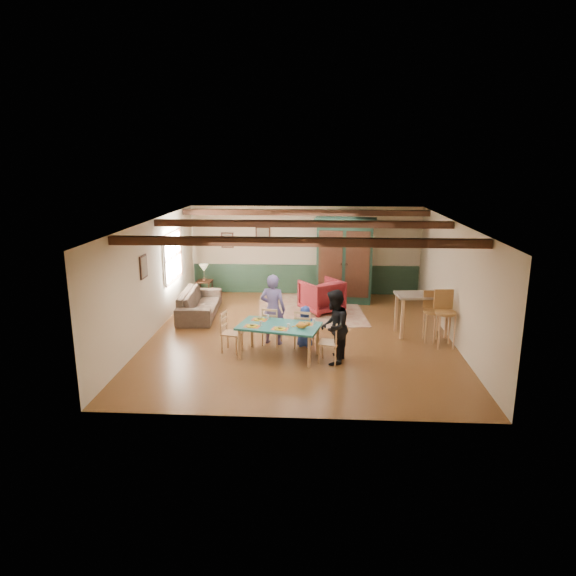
# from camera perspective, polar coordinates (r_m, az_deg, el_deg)

# --- Properties ---
(floor) EXTENTS (8.00, 8.00, 0.00)m
(floor) POSITION_cam_1_polar(r_m,az_deg,el_deg) (12.24, 1.38, -5.30)
(floor) COLOR #593319
(floor) RESTS_ON ground
(wall_back) EXTENTS (7.00, 0.02, 2.70)m
(wall_back) POSITION_cam_1_polar(r_m,az_deg,el_deg) (15.78, 1.94, 4.19)
(wall_back) COLOR beige
(wall_back) RESTS_ON floor
(wall_left) EXTENTS (0.02, 8.00, 2.70)m
(wall_left) POSITION_cam_1_polar(r_m,az_deg,el_deg) (12.48, -14.87, 1.05)
(wall_left) COLOR beige
(wall_left) RESTS_ON floor
(wall_right) EXTENTS (0.02, 8.00, 2.70)m
(wall_right) POSITION_cam_1_polar(r_m,az_deg,el_deg) (12.25, 18.00, 0.59)
(wall_right) COLOR beige
(wall_right) RESTS_ON floor
(ceiling) EXTENTS (7.00, 8.00, 0.02)m
(ceiling) POSITION_cam_1_polar(r_m,az_deg,el_deg) (11.62, 1.46, 7.35)
(ceiling) COLOR silver
(ceiling) RESTS_ON wall_back
(wainscot_back) EXTENTS (6.95, 0.03, 0.90)m
(wainscot_back) POSITION_cam_1_polar(r_m,az_deg,el_deg) (15.94, 1.91, 0.99)
(wainscot_back) COLOR #1B3122
(wainscot_back) RESTS_ON floor
(ceiling_beam_front) EXTENTS (6.95, 0.16, 0.16)m
(ceiling_beam_front) POSITION_cam_1_polar(r_m,az_deg,el_deg) (9.36, 0.96, 5.14)
(ceiling_beam_front) COLOR black
(ceiling_beam_front) RESTS_ON ceiling
(ceiling_beam_mid) EXTENTS (6.95, 0.16, 0.16)m
(ceiling_beam_mid) POSITION_cam_1_polar(r_m,az_deg,el_deg) (12.03, 1.52, 7.15)
(ceiling_beam_mid) COLOR black
(ceiling_beam_mid) RESTS_ON ceiling
(ceiling_beam_back) EXTENTS (6.95, 0.16, 0.16)m
(ceiling_beam_back) POSITION_cam_1_polar(r_m,az_deg,el_deg) (14.61, 1.87, 8.38)
(ceiling_beam_back) COLOR black
(ceiling_beam_back) RESTS_ON ceiling
(window_left) EXTENTS (0.06, 1.60, 1.30)m
(window_left) POSITION_cam_1_polar(r_m,az_deg,el_deg) (14.02, -12.67, 3.42)
(window_left) COLOR white
(window_left) RESTS_ON wall_left
(picture_left_wall) EXTENTS (0.04, 0.42, 0.52)m
(picture_left_wall) POSITION_cam_1_polar(r_m,az_deg,el_deg) (11.83, -15.74, 2.28)
(picture_left_wall) COLOR gray
(picture_left_wall) RESTS_ON wall_left
(picture_back_a) EXTENTS (0.45, 0.04, 0.55)m
(picture_back_a) POSITION_cam_1_polar(r_m,az_deg,el_deg) (15.76, -2.81, 5.83)
(picture_back_a) COLOR gray
(picture_back_a) RESTS_ON wall_back
(picture_back_b) EXTENTS (0.38, 0.04, 0.48)m
(picture_back_b) POSITION_cam_1_polar(r_m,az_deg,el_deg) (15.94, -6.75, 5.30)
(picture_back_b) COLOR gray
(picture_back_b) RESTS_ON wall_back
(dining_table) EXTENTS (1.84, 1.28, 0.70)m
(dining_table) POSITION_cam_1_polar(r_m,az_deg,el_deg) (10.86, -0.99, -5.91)
(dining_table) COLOR #1F635E
(dining_table) RESTS_ON floor
(dining_chair_far_left) EXTENTS (0.47, 0.49, 0.88)m
(dining_chair_far_left) POSITION_cam_1_polar(r_m,az_deg,el_deg) (11.54, -1.79, -4.20)
(dining_chair_far_left) COLOR tan
(dining_chair_far_left) RESTS_ON floor
(dining_chair_far_right) EXTENTS (0.47, 0.49, 0.88)m
(dining_chair_far_right) POSITION_cam_1_polar(r_m,az_deg,el_deg) (11.35, 1.81, -4.53)
(dining_chair_far_right) COLOR tan
(dining_chair_far_right) RESTS_ON floor
(dining_chair_end_left) EXTENTS (0.49, 0.47, 0.88)m
(dining_chair_end_left) POSITION_cam_1_polar(r_m,az_deg,el_deg) (11.18, -6.27, -4.91)
(dining_chair_end_left) COLOR tan
(dining_chair_end_left) RESTS_ON floor
(dining_chair_end_right) EXTENTS (0.49, 0.47, 0.88)m
(dining_chair_end_right) POSITION_cam_1_polar(r_m,az_deg,el_deg) (10.58, 4.58, -5.97)
(dining_chair_end_right) COLOR tan
(dining_chair_end_right) RESTS_ON floor
(person_man) EXTENTS (0.66, 0.50, 1.61)m
(person_man) POSITION_cam_1_polar(r_m,az_deg,el_deg) (11.50, -1.69, -2.39)
(person_man) COLOR #61538F
(person_man) RESTS_ON floor
(person_woman) EXTENTS (0.73, 0.86, 1.54)m
(person_woman) POSITION_cam_1_polar(r_m,az_deg,el_deg) (10.46, 5.12, -4.34)
(person_woman) COLOR black
(person_woman) RESTS_ON floor
(person_child) EXTENTS (0.51, 0.39, 0.94)m
(person_child) POSITION_cam_1_polar(r_m,az_deg,el_deg) (11.41, 1.90, -4.30)
(person_child) COLOR #27419F
(person_child) RESTS_ON floor
(cat) EXTENTS (0.36, 0.20, 0.17)m
(cat) POSITION_cam_1_polar(r_m,az_deg,el_deg) (10.50, 1.53, -4.13)
(cat) COLOR orange
(cat) RESTS_ON dining_table
(place_setting_near_left) EXTENTS (0.42, 0.35, 0.11)m
(place_setting_near_left) POSITION_cam_1_polar(r_m,az_deg,el_deg) (10.68, -4.00, -4.01)
(place_setting_near_left) COLOR gold
(place_setting_near_left) RESTS_ON dining_table
(place_setting_near_center) EXTENTS (0.42, 0.35, 0.11)m
(place_setting_near_center) POSITION_cam_1_polar(r_m,az_deg,el_deg) (10.49, -0.89, -4.31)
(place_setting_near_center) COLOR gold
(place_setting_near_center) RESTS_ON dining_table
(place_setting_far_left) EXTENTS (0.42, 0.35, 0.11)m
(place_setting_far_left) POSITION_cam_1_polar(r_m,az_deg,el_deg) (11.09, -3.18, -3.30)
(place_setting_far_left) COLOR gold
(place_setting_far_left) RESTS_ON dining_table
(place_setting_far_right) EXTENTS (0.42, 0.35, 0.11)m
(place_setting_far_right) POSITION_cam_1_polar(r_m,az_deg,el_deg) (10.81, 1.96, -3.75)
(place_setting_far_right) COLOR gold
(place_setting_far_right) RESTS_ON dining_table
(area_rug) EXTENTS (3.15, 3.62, 0.01)m
(area_rug) POSITION_cam_1_polar(r_m,az_deg,el_deg) (14.34, 2.45, -2.35)
(area_rug) COLOR #BEAE89
(area_rug) RESTS_ON floor
(armoire) EXTENTS (1.80, 0.89, 2.45)m
(armoire) POSITION_cam_1_polar(r_m,az_deg,el_deg) (14.93, 6.31, 3.06)
(armoire) COLOR #122E22
(armoire) RESTS_ON floor
(armchair) EXTENTS (1.36, 1.37, 0.90)m
(armchair) POSITION_cam_1_polar(r_m,az_deg,el_deg) (14.00, 3.75, -0.89)
(armchair) COLOR #4A0E16
(armchair) RESTS_ON floor
(sofa) EXTENTS (1.04, 2.35, 0.67)m
(sofa) POSITION_cam_1_polar(r_m,az_deg,el_deg) (13.90, -9.79, -1.67)
(sofa) COLOR #403228
(sofa) RESTS_ON floor
(end_table) EXTENTS (0.47, 0.47, 0.54)m
(end_table) POSITION_cam_1_polar(r_m,az_deg,el_deg) (15.60, -9.24, -0.15)
(end_table) COLOR black
(end_table) RESTS_ON floor
(table_lamp) EXTENTS (0.28, 0.28, 0.50)m
(table_lamp) POSITION_cam_1_polar(r_m,az_deg,el_deg) (15.49, -9.32, 1.71)
(table_lamp) COLOR beige
(table_lamp) RESTS_ON end_table
(counter_table) EXTENTS (1.28, 0.84, 1.00)m
(counter_table) POSITION_cam_1_polar(r_m,az_deg,el_deg) (12.55, 14.56, -2.87)
(counter_table) COLOR tan
(counter_table) RESTS_ON floor
(bar_stool_left) EXTENTS (0.43, 0.47, 1.16)m
(bar_stool_left) POSITION_cam_1_polar(r_m,az_deg,el_deg) (12.12, 15.72, -3.16)
(bar_stool_left) COLOR #A0713E
(bar_stool_left) RESTS_ON floor
(bar_stool_right) EXTENTS (0.49, 0.53, 1.27)m
(bar_stool_right) POSITION_cam_1_polar(r_m,az_deg,el_deg) (11.87, 17.06, -3.35)
(bar_stool_right) COLOR #A0713E
(bar_stool_right) RESTS_ON floor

